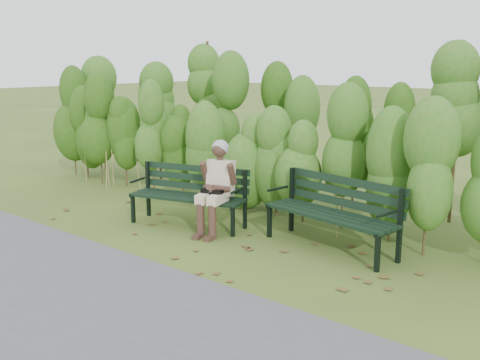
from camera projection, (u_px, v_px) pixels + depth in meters
The scene contains 7 objects.
ground at pixel (222, 245), 6.83m from camera, with size 80.00×80.00×0.00m, color #415423.
footpath at pixel (64, 303), 5.17m from camera, with size 60.00×2.50×0.01m, color #474749.
hedge_band at pixel (308, 128), 7.97m from camera, with size 11.04×1.67×2.42m.
leaf_litter at pixel (201, 245), 6.82m from camera, with size 6.07×2.21×0.01m.
bench_left at pixel (191, 191), 7.61m from camera, with size 1.67×0.91×0.80m.
bench_right at pixel (335, 207), 6.63m from camera, with size 1.75×0.79×0.84m.
seated_woman at pixel (216, 182), 7.22m from camera, with size 0.51×0.75×1.20m.
Camera 1 is at (4.33, -4.87, 2.20)m, focal length 42.00 mm.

